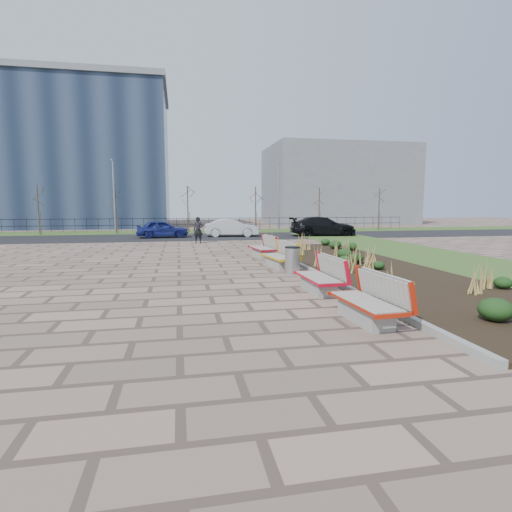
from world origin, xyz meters
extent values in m
plane|color=#886C5D|center=(0.00, 0.00, 0.00)|extent=(120.00, 120.00, 0.00)
cube|color=black|center=(6.25, 5.00, 0.05)|extent=(4.50, 18.00, 0.10)
cube|color=gray|center=(3.92, 5.00, 0.07)|extent=(0.16, 18.00, 0.15)
cube|color=#33511E|center=(11.00, 5.00, 0.02)|extent=(5.00, 38.00, 0.04)
cube|color=#33511E|center=(0.00, 28.00, 0.02)|extent=(80.00, 5.00, 0.04)
cube|color=black|center=(0.00, 22.00, 0.01)|extent=(80.00, 7.00, 0.02)
cylinder|color=#B2B2B7|center=(3.15, 4.69, 0.48)|extent=(0.53, 0.53, 0.96)
imported|color=black|center=(0.41, 16.87, 0.85)|extent=(0.71, 0.57, 1.70)
imported|color=navy|center=(-2.01, 21.69, 0.67)|extent=(3.91, 1.82, 1.29)
imported|color=#B2B5BA|center=(3.21, 21.79, 0.70)|extent=(4.25, 1.81, 1.36)
imported|color=black|center=(10.40, 21.10, 0.77)|extent=(5.38, 2.66, 1.50)
cube|color=slate|center=(20.00, 42.00, 5.00)|extent=(18.00, 12.00, 10.00)
camera|label=1|loc=(-0.80, -8.89, 2.46)|focal=28.00mm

